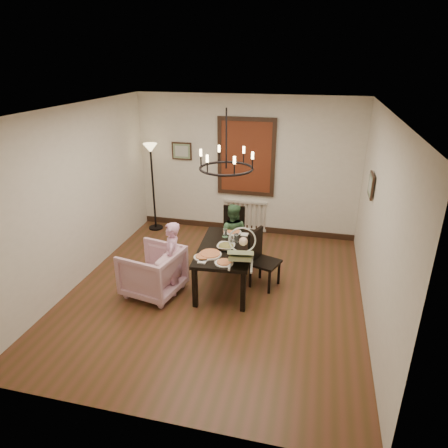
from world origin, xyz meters
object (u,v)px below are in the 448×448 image
at_px(baby_bouncer, 241,252).
at_px(chair_far, 232,232).
at_px(chair_right, 265,259).
at_px(floor_lamp, 153,189).
at_px(armchair, 153,271).
at_px(elderly_woman, 172,265).
at_px(seated_man, 232,239).
at_px(dining_table, 226,251).
at_px(drinking_glass, 232,243).

bearing_deg(baby_bouncer, chair_far, 98.85).
bearing_deg(chair_right, baby_bouncer, 175.43).
height_order(chair_far, baby_bouncer, baby_bouncer).
bearing_deg(floor_lamp, chair_far, -23.55).
bearing_deg(armchair, chair_right, 121.65).
distance_m(chair_far, armchair, 1.83).
bearing_deg(armchair, floor_lamp, -146.91).
bearing_deg(armchair, elderly_woman, 116.66).
height_order(seated_man, baby_bouncer, baby_bouncer).
bearing_deg(seated_man, floor_lamp, -31.56).
height_order(dining_table, baby_bouncer, baby_bouncer).
relative_size(chair_far, chair_right, 0.97).
bearing_deg(drinking_glass, chair_right, 13.68).
bearing_deg(drinking_glass, dining_table, -179.43).
bearing_deg(drinking_glass, baby_bouncer, -63.86).
bearing_deg(baby_bouncer, armchair, 172.19).
distance_m(dining_table, chair_far, 1.11).
bearing_deg(baby_bouncer, floor_lamp, 126.54).
bearing_deg(chair_far, baby_bouncer, -74.97).
height_order(elderly_woman, floor_lamp, floor_lamp).
relative_size(elderly_woman, baby_bouncer, 1.71).
bearing_deg(elderly_woman, armchair, -90.11).
bearing_deg(baby_bouncer, chair_right, 58.10).
relative_size(armchair, floor_lamp, 0.46).
distance_m(chair_right, drinking_glass, 0.61).
xyz_separation_m(chair_right, baby_bouncer, (-0.27, -0.62, 0.41)).
distance_m(chair_far, elderly_woman, 1.62).
height_order(dining_table, floor_lamp, floor_lamp).
height_order(chair_far, armchair, chair_far).
bearing_deg(armchair, seated_man, 152.71).
distance_m(baby_bouncer, drinking_glass, 0.56).
distance_m(armchair, floor_lamp, 2.64).
xyz_separation_m(armchair, elderly_woman, (0.30, 0.08, 0.11)).
relative_size(chair_far, floor_lamp, 0.51).
xyz_separation_m(dining_table, chair_far, (-0.14, 1.09, -0.15)).
xyz_separation_m(baby_bouncer, floor_lamp, (-2.35, 2.40, 0.02)).
bearing_deg(drinking_glass, elderly_woman, -154.12).
xyz_separation_m(dining_table, elderly_woman, (-0.75, -0.41, -0.12)).
xyz_separation_m(drinking_glass, floor_lamp, (-2.11, 1.90, 0.13)).
distance_m(dining_table, seated_man, 0.76).
relative_size(chair_right, drinking_glass, 6.37).
height_order(dining_table, drinking_glass, drinking_glass).
bearing_deg(elderly_woman, floor_lamp, -166.98).
distance_m(dining_table, baby_bouncer, 0.65).
xyz_separation_m(chair_right, seated_man, (-0.68, 0.62, -0.00)).
relative_size(seated_man, baby_bouncer, 1.63).
distance_m(dining_table, floor_lamp, 2.79).
bearing_deg(armchair, dining_table, 126.35).
xyz_separation_m(chair_far, seated_man, (0.07, -0.34, 0.01)).
relative_size(chair_far, elderly_woman, 0.93).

